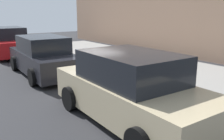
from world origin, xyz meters
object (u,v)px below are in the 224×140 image
object	(u,v)px
suitcase_navy_3	(128,69)
parked_car_beige_0	(131,90)
parked_car_charcoal_1	(43,57)
bollard_post	(93,57)
parked_car_red_2	(8,42)
suitcase_olive_4	(118,66)
suitcase_maroon_2	(137,71)
suitcase_teal_1	(148,72)
fire_hydrant	(103,59)
suitcase_black_0	(159,77)
suitcase_silver_5	(112,64)

from	to	relation	value
suitcase_navy_3	parked_car_beige_0	xyz separation A→B (m)	(-2.81, 2.28, 0.37)
parked_car_beige_0	parked_car_charcoal_1	bearing A→B (deg)	0.00
bollard_post	parked_car_red_2	world-z (taller)	parked_car_red_2
suitcase_olive_4	suitcase_maroon_2	bearing A→B (deg)	-176.04
suitcase_maroon_2	parked_car_red_2	distance (m)	9.08
suitcase_navy_3	suitcase_olive_4	bearing A→B (deg)	7.54
parked_car_beige_0	suitcase_navy_3	bearing A→B (deg)	-39.11
suitcase_maroon_2	parked_car_beige_0	bearing A→B (deg)	134.92
suitcase_teal_1	suitcase_maroon_2	distance (m)	0.58
suitcase_teal_1	suitcase_maroon_2	xyz separation A→B (m)	(0.57, -0.04, -0.07)
suitcase_maroon_2	fire_hydrant	size ratio (longest dim) A/B	1.07
bollard_post	parked_car_beige_0	world-z (taller)	parked_car_beige_0
fire_hydrant	bollard_post	bearing A→B (deg)	13.31
suitcase_teal_1	parked_car_red_2	xyz separation A→B (m)	(9.35, 2.24, 0.27)
parked_car_charcoal_1	suitcase_maroon_2	bearing A→B (deg)	-144.56
suitcase_olive_4	parked_car_charcoal_1	world-z (taller)	parked_car_charcoal_1
parked_car_beige_0	fire_hydrant	bearing A→B (deg)	-27.06
suitcase_teal_1	fire_hydrant	distance (m)	2.77
suitcase_teal_1	suitcase_olive_4	xyz separation A→B (m)	(1.60, 0.03, -0.06)
suitcase_black_0	fire_hydrant	world-z (taller)	suitcase_black_0
parked_car_beige_0	parked_car_red_2	world-z (taller)	parked_car_red_2
suitcase_maroon_2	parked_car_red_2	world-z (taller)	parked_car_red_2
bollard_post	parked_car_beige_0	distance (m)	5.55
suitcase_olive_4	suitcase_teal_1	bearing A→B (deg)	-178.95
suitcase_black_0	parked_car_beige_0	xyz separation A→B (m)	(-1.18, 2.27, 0.30)
suitcase_navy_3	suitcase_silver_5	xyz separation A→B (m)	(0.99, 0.00, 0.02)
suitcase_navy_3	parked_car_red_2	distance (m)	8.57
suitcase_teal_1	suitcase_navy_3	size ratio (longest dim) A/B	1.16
suitcase_navy_3	fire_hydrant	xyz separation A→B (m)	(1.67, -0.01, 0.13)
suitcase_black_0	bollard_post	world-z (taller)	suitcase_black_0
suitcase_teal_1	suitcase_silver_5	world-z (taller)	suitcase_teal_1
suitcase_silver_5	fire_hydrant	xyz separation A→B (m)	(0.68, -0.01, 0.11)
suitcase_teal_1	suitcase_olive_4	bearing A→B (deg)	1.05
suitcase_silver_5	parked_car_charcoal_1	xyz separation A→B (m)	(1.70, 2.28, 0.31)
suitcase_teal_1	suitcase_navy_3	xyz separation A→B (m)	(1.10, -0.04, -0.10)
parked_car_charcoal_1	parked_car_red_2	xyz separation A→B (m)	(5.57, 0.00, 0.03)
bollard_post	suitcase_navy_3	bearing A→B (deg)	-176.44
suitcase_silver_5	parked_car_red_2	distance (m)	7.62
bollard_post	parked_car_charcoal_1	distance (m)	2.18
bollard_post	parked_car_charcoal_1	bearing A→B (deg)	79.93
fire_hydrant	suitcase_navy_3	bearing A→B (deg)	179.77
suitcase_black_0	parked_car_charcoal_1	bearing A→B (deg)	27.81
suitcase_maroon_2	suitcase_silver_5	bearing A→B (deg)	0.21
fire_hydrant	bollard_post	distance (m)	0.65
suitcase_maroon_2	parked_car_red_2	size ratio (longest dim) A/B	0.18
suitcase_olive_4	suitcase_silver_5	distance (m)	0.50
suitcase_teal_1	bollard_post	world-z (taller)	suitcase_teal_1
suitcase_teal_1	parked_car_charcoal_1	size ratio (longest dim) A/B	0.21
parked_car_red_2	suitcase_black_0	bearing A→B (deg)	-167.04
bollard_post	parked_car_red_2	xyz separation A→B (m)	(5.95, 2.14, 0.23)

